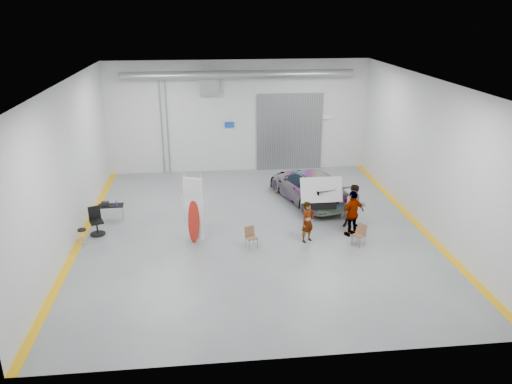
{
  "coord_description": "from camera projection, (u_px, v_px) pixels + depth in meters",
  "views": [
    {
      "loc": [
        -1.92,
        -18.47,
        8.57
      ],
      "look_at": [
        0.12,
        0.37,
        1.5
      ],
      "focal_mm": 35.0,
      "sensor_mm": 36.0,
      "label": 1
    }
  ],
  "objects": [
    {
      "name": "person_a",
      "position": [
        308.0,
        222.0,
        19.12
      ],
      "size": [
        0.71,
        0.65,
        1.63
      ],
      "primitive_type": "imported",
      "rotation": [
        0.0,
        0.0,
        0.59
      ],
      "color": "#89624B",
      "rests_on": "ground"
    },
    {
      "name": "shop_stool",
      "position": [
        83.0,
        237.0,
        18.94
      ],
      "size": [
        0.34,
        0.34,
        0.67
      ],
      "rotation": [
        0.0,
        0.0,
        -0.3
      ],
      "color": "black",
      "rests_on": "ground"
    },
    {
      "name": "trunk_lid",
      "position": [
        321.0,
        187.0,
        20.71
      ],
      "size": [
        1.75,
        1.06,
        0.04
      ],
      "primitive_type": "cube",
      "color": "silver",
      "rests_on": "sedan_car"
    },
    {
      "name": "person_c",
      "position": [
        353.0,
        213.0,
        19.58
      ],
      "size": [
        1.18,
        0.84,
        1.88
      ],
      "primitive_type": "imported",
      "rotation": [
        0.0,
        0.0,
        3.55
      ],
      "color": "#A96538",
      "rests_on": "ground"
    },
    {
      "name": "ground",
      "position": [
        254.0,
        230.0,
        20.39
      ],
      "size": [
        16.0,
        16.0,
        0.0
      ],
      "primitive_type": "plane",
      "color": "slate",
      "rests_on": "ground"
    },
    {
      "name": "office_chair",
      "position": [
        97.0,
        223.0,
        19.84
      ],
      "size": [
        0.64,
        0.67,
        1.12
      ],
      "rotation": [
        0.0,
        0.0,
        0.38
      ],
      "color": "black",
      "rests_on": "ground"
    },
    {
      "name": "person_b",
      "position": [
        355.0,
        206.0,
        20.32
      ],
      "size": [
        1.0,
        0.82,
        1.84
      ],
      "primitive_type": "imported",
      "rotation": [
        0.0,
        0.0,
        -0.16
      ],
      "color": "#45687F",
      "rests_on": "ground"
    },
    {
      "name": "surfboard_display",
      "position": [
        196.0,
        215.0,
        18.93
      ],
      "size": [
        0.74,
        0.43,
        2.79
      ],
      "rotation": [
        0.0,
        0.0,
        -0.39
      ],
      "color": "white",
      "rests_on": "ground"
    },
    {
      "name": "folding_chair_far",
      "position": [
        358.0,
        239.0,
        18.95
      ],
      "size": [
        0.55,
        0.65,
        0.85
      ],
      "rotation": [
        0.0,
        0.0,
        -0.9
      ],
      "color": "brown",
      "rests_on": "ground"
    },
    {
      "name": "work_table",
      "position": [
        109.0,
        205.0,
        21.1
      ],
      "size": [
        1.07,
        0.56,
        0.86
      ],
      "rotation": [
        0.0,
        0.0,
        0.03
      ],
      "color": "gray",
      "rests_on": "ground"
    },
    {
      "name": "folding_chair_near",
      "position": [
        251.0,
        242.0,
        18.78
      ],
      "size": [
        0.49,
        0.52,
        0.82
      ],
      "rotation": [
        0.0,
        0.0,
        0.32
      ],
      "color": "brown",
      "rests_on": "ground"
    },
    {
      "name": "sedan_car",
      "position": [
        308.0,
        186.0,
        23.16
      ],
      "size": [
        3.45,
        5.56,
        1.5
      ],
      "primitive_type": "imported",
      "rotation": [
        0.0,
        0.0,
        3.42
      ],
      "color": "white",
      "rests_on": "ground"
    },
    {
      "name": "room_shell",
      "position": [
        254.0,
        120.0,
        21.06
      ],
      "size": [
        14.02,
        16.18,
        6.01
      ],
      "color": "silver",
      "rests_on": "ground"
    }
  ]
}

